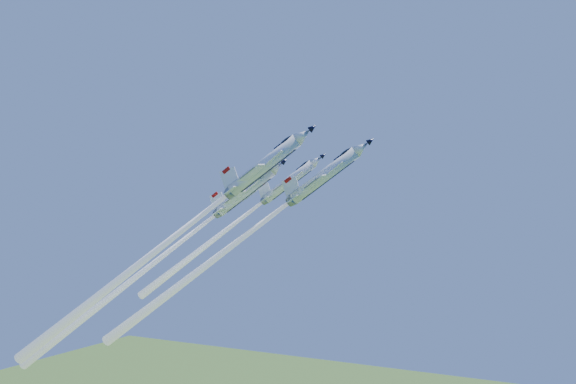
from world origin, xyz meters
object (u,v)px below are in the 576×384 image
at_px(jet_left, 233,224).
at_px(jet_right, 163,246).
at_px(jet_slot, 152,265).
at_px(jet_lead, 237,242).

xyz_separation_m(jet_left, jet_right, (-5.36, -13.51, -3.23)).
distance_m(jet_left, jet_right, 14.89).
xyz_separation_m(jet_left, jet_slot, (-11.31, -9.12, -7.05)).
relative_size(jet_left, jet_right, 0.66).
bearing_deg(jet_lead, jet_right, -69.95).
height_order(jet_lead, jet_right, jet_right).
relative_size(jet_lead, jet_right, 0.88).
xyz_separation_m(jet_lead, jet_left, (-5.24, 6.97, 2.63)).
bearing_deg(jet_right, jet_lead, 110.05).
xyz_separation_m(jet_lead, jet_slot, (-16.55, -2.15, -4.41)).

